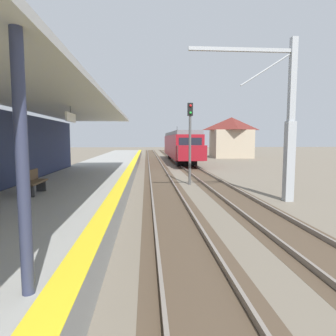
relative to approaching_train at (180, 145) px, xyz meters
name	(u,v)px	position (x,y,z in m)	size (l,w,h in m)	color
station_platform	(81,187)	(-7.80, -22.37, -1.73)	(5.00, 80.00, 0.91)	#999993
track_pair_nearest_platform	(162,183)	(-3.40, -18.37, -2.13)	(2.34, 120.00, 0.16)	#4C3D2D
track_pair_middle	(212,182)	(0.00, -18.37, -2.13)	(2.34, 120.00, 0.16)	#4C3D2D
approaching_train	(180,145)	(0.00, 0.00, 0.00)	(2.93, 19.60, 4.76)	maroon
rail_signal_post	(190,135)	(-1.62, -19.08, 1.02)	(0.32, 0.34, 5.20)	#4C4C4C
catenary_pylon_far_side	(284,125)	(1.98, -24.41, 1.43)	(5.00, 0.40, 7.50)	#9EA3A8
platform_bench	(33,181)	(-8.58, -26.57, -0.80)	(0.45, 1.60, 0.88)	brown
distant_trackside_house	(231,137)	(9.10, 8.06, 1.16)	(6.60, 5.28, 6.40)	tan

